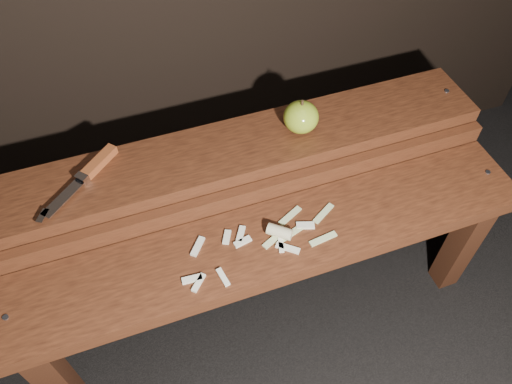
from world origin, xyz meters
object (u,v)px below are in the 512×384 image
object	(u,v)px
knife	(90,171)
bench_front_tier	(274,257)
apple	(301,117)
bench_rear_tier	(242,170)

from	to	relation	value
knife	bench_front_tier	bearing A→B (deg)	-36.93
bench_front_tier	apple	bearing A→B (deg)	56.82
bench_front_tier	knife	distance (m)	0.45
bench_rear_tier	apple	distance (m)	0.20
knife	apple	bearing A→B (deg)	-2.80
bench_front_tier	apple	distance (m)	0.33
bench_front_tier	knife	bearing A→B (deg)	143.07
bench_rear_tier	knife	xyz separation A→B (m)	(-0.34, 0.03, 0.10)
bench_front_tier	bench_rear_tier	distance (m)	0.23
bench_front_tier	bench_rear_tier	size ratio (longest dim) A/B	1.00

